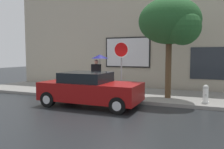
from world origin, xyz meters
name	(u,v)px	position (x,y,z in m)	size (l,w,h in m)	color
ground_plane	(124,109)	(0.00, 0.00, 0.00)	(60.00, 60.00, 0.00)	black
sidewalk	(143,95)	(0.00, 3.00, 0.07)	(20.00, 4.00, 0.15)	gray
building_facade	(154,33)	(-0.01, 5.50, 3.49)	(20.00, 0.67, 7.00)	#B2A893
parked_car	(90,89)	(-1.52, -0.06, 0.71)	(4.19, 1.95, 1.42)	maroon
fire_hydrant	(206,94)	(3.00, 1.69, 0.52)	(0.30, 0.44, 0.76)	white
pedestrian_with_umbrella	(98,63)	(-2.45, 2.68, 1.74)	(0.97, 0.95, 2.04)	black
street_tree	(172,23)	(1.49, 2.22, 3.62)	(2.84, 2.42, 4.63)	#4C3823
stop_sign	(121,58)	(-0.79, 1.75, 2.01)	(0.76, 0.10, 2.64)	gray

